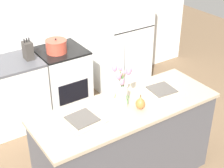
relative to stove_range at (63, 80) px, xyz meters
name	(u,v)px	position (x,y,z in m)	size (l,w,h in m)	color
back_wall	(37,8)	(-0.10, 0.40, 0.91)	(5.20, 0.08, 2.70)	silver
kitchen_island	(126,145)	(-0.10, -1.60, 0.02)	(1.80, 0.66, 0.93)	#4C4C51
stove_range	(63,80)	(0.00, 0.00, 0.00)	(0.60, 0.61, 0.88)	silver
refrigerator	(121,37)	(0.95, 0.00, 0.41)	(0.68, 0.67, 1.70)	white
flower_vase	(122,89)	(-0.14, -1.58, 0.67)	(0.17, 0.20, 0.43)	silver
pear_figurine	(140,103)	(-0.02, -1.70, 0.54)	(0.09, 0.09, 0.15)	#C66B33
plate_setting_left	(82,119)	(-0.56, -1.56, 0.49)	(0.35, 0.35, 0.02)	beige
plate_setting_right	(162,90)	(0.36, -1.56, 0.49)	(0.35, 0.35, 0.02)	beige
cooking_pot	(56,46)	(-0.07, -0.04, 0.52)	(0.27, 0.27, 0.19)	#CC4C38
knife_block	(28,50)	(-0.44, -0.03, 0.55)	(0.10, 0.14, 0.27)	#3D3833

